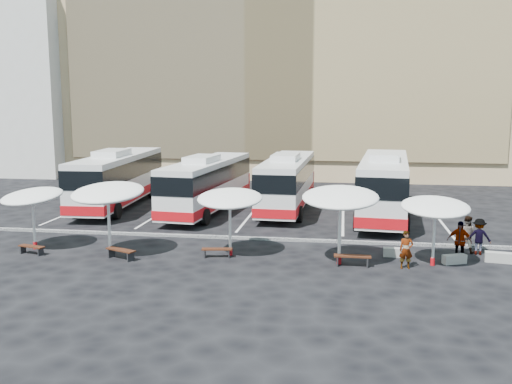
# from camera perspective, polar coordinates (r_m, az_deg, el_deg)

# --- Properties ---
(ground) EXTENTS (120.00, 120.00, 0.00)m
(ground) POSITION_cam_1_polar(r_m,az_deg,el_deg) (30.52, -2.72, -4.92)
(ground) COLOR black
(ground) RESTS_ON ground
(sandstone_building) EXTENTS (42.00, 18.25, 29.60)m
(sandstone_building) POSITION_cam_1_polar(r_m,az_deg,el_deg) (61.39, 3.28, 13.99)
(sandstone_building) COLOR tan
(sandstone_building) RESTS_ON ground
(apartment_block) EXTENTS (14.00, 14.00, 18.00)m
(apartment_block) POSITION_cam_1_polar(r_m,az_deg,el_deg) (66.36, -22.34, 9.83)
(apartment_block) COLOR silver
(apartment_block) RESTS_ON ground
(curb_divider) EXTENTS (34.00, 0.25, 0.15)m
(curb_divider) POSITION_cam_1_polar(r_m,az_deg,el_deg) (30.98, -2.54, -4.57)
(curb_divider) COLOR black
(curb_divider) RESTS_ON ground
(bay_lines) EXTENTS (24.15, 12.00, 0.01)m
(bay_lines) POSITION_cam_1_polar(r_m,az_deg,el_deg) (38.20, -0.34, -2.04)
(bay_lines) COLOR white
(bay_lines) RESTS_ON ground
(bus_0) EXTENTS (3.46, 13.03, 4.10)m
(bus_0) POSITION_cam_1_polar(r_m,az_deg,el_deg) (41.14, -13.60, 1.46)
(bus_0) COLOR silver
(bus_0) RESTS_ON ground
(bus_1) EXTENTS (3.79, 12.41, 3.88)m
(bus_1) POSITION_cam_1_polar(r_m,az_deg,el_deg) (38.26, -4.89, 0.95)
(bus_1) COLOR silver
(bus_1) RESTS_ON ground
(bus_2) EXTENTS (3.17, 12.43, 3.92)m
(bus_2) POSITION_cam_1_polar(r_m,az_deg,el_deg) (39.04, 3.17, 1.16)
(bus_2) COLOR silver
(bus_2) RESTS_ON ground
(bus_3) EXTENTS (3.97, 13.52, 4.23)m
(bus_3) POSITION_cam_1_polar(r_m,az_deg,el_deg) (37.31, 12.68, 0.83)
(bus_3) COLOR silver
(bus_3) RESTS_ON ground
(sunshade_0) EXTENTS (3.95, 3.97, 3.15)m
(sunshade_0) POSITION_cam_1_polar(r_m,az_deg,el_deg) (30.50, -21.48, -0.43)
(sunshade_0) COLOR silver
(sunshade_0) RESTS_ON ground
(sunshade_1) EXTENTS (3.84, 3.88, 3.60)m
(sunshade_1) POSITION_cam_1_polar(r_m,az_deg,el_deg) (28.01, -14.60, -0.09)
(sunshade_1) COLOR silver
(sunshade_1) RESTS_ON ground
(sunshade_2) EXTENTS (3.19, 3.23, 3.28)m
(sunshade_2) POSITION_cam_1_polar(r_m,az_deg,el_deg) (27.18, -2.63, -0.66)
(sunshade_2) COLOR silver
(sunshade_2) RESTS_ON ground
(sunshade_3) EXTENTS (3.65, 3.69, 3.63)m
(sunshade_3) POSITION_cam_1_polar(r_m,az_deg,el_deg) (25.92, 8.43, -0.57)
(sunshade_3) COLOR silver
(sunshade_3) RESTS_ON ground
(sunshade_4) EXTENTS (3.22, 3.26, 3.17)m
(sunshade_4) POSITION_cam_1_polar(r_m,az_deg,el_deg) (26.71, 17.50, -1.45)
(sunshade_4) COLOR silver
(sunshade_4) RESTS_ON ground
(wood_bench_0) EXTENTS (1.44, 0.70, 0.43)m
(wood_bench_0) POSITION_cam_1_polar(r_m,az_deg,el_deg) (29.91, -21.53, -5.21)
(wood_bench_0) COLOR black
(wood_bench_0) RESTS_ON ground
(wood_bench_1) EXTENTS (1.62, 1.05, 0.49)m
(wood_bench_1) POSITION_cam_1_polar(r_m,az_deg,el_deg) (27.73, -13.37, -5.81)
(wood_bench_1) COLOR black
(wood_bench_1) RESTS_ON ground
(wood_bench_2) EXTENTS (1.48, 0.60, 0.44)m
(wood_bench_2) POSITION_cam_1_polar(r_m,az_deg,el_deg) (27.36, -3.94, -5.86)
(wood_bench_2) COLOR black
(wood_bench_2) RESTS_ON ground
(wood_bench_3) EXTENTS (1.66, 0.45, 0.51)m
(wood_bench_3) POSITION_cam_1_polar(r_m,az_deg,el_deg) (26.23, 9.61, -6.52)
(wood_bench_3) COLOR black
(wood_bench_3) RESTS_ON ground
(conc_bench_0) EXTENTS (1.14, 0.40, 0.42)m
(conc_bench_0) POSITION_cam_1_polar(r_m,az_deg,el_deg) (28.26, 13.77, -5.88)
(conc_bench_0) COLOR gray
(conc_bench_0) RESTS_ON ground
(conc_bench_1) EXTENTS (1.16, 0.79, 0.41)m
(conc_bench_1) POSITION_cam_1_polar(r_m,az_deg,el_deg) (27.87, 19.22, -6.36)
(conc_bench_1) COLOR gray
(conc_bench_1) RESTS_ON ground
(conc_bench_2) EXTENTS (1.30, 0.62, 0.47)m
(conc_bench_2) POSITION_cam_1_polar(r_m,az_deg,el_deg) (28.81, 23.15, -6.03)
(conc_bench_2) COLOR gray
(conc_bench_2) RESTS_ON ground
(passenger_0) EXTENTS (0.67, 0.48, 1.70)m
(passenger_0) POSITION_cam_1_polar(r_m,az_deg,el_deg) (26.29, 14.78, -5.61)
(passenger_0) COLOR black
(passenger_0) RESTS_ON ground
(passenger_1) EXTENTS (1.10, 1.01, 1.83)m
(passenger_1) POSITION_cam_1_polar(r_m,az_deg,el_deg) (29.90, 20.36, -3.99)
(passenger_1) COLOR black
(passenger_1) RESTS_ON ground
(passenger_2) EXTENTS (1.21, 0.83, 1.90)m
(passenger_2) POSITION_cam_1_polar(r_m,az_deg,el_deg) (28.16, 19.67, -4.66)
(passenger_2) COLOR black
(passenger_2) RESTS_ON ground
(passenger_3) EXTENTS (1.22, 0.79, 1.77)m
(passenger_3) POSITION_cam_1_polar(r_m,az_deg,el_deg) (29.73, 21.40, -4.17)
(passenger_3) COLOR black
(passenger_3) RESTS_ON ground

